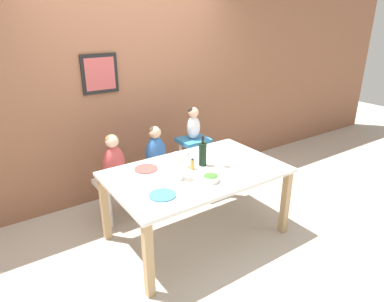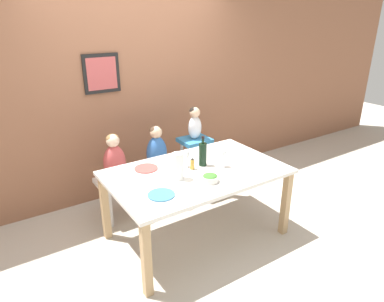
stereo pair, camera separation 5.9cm
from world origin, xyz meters
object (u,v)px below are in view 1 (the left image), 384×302
(chair_far_center, at_px, (157,175))
(paper_towel_roll, at_px, (178,166))
(person_baby_right, at_px, (193,122))
(dinner_plate_back_right, at_px, (218,150))
(chair_right_highchair, at_px, (193,151))
(wine_bottle, at_px, (203,154))
(person_child_left, at_px, (113,159))
(wine_glass_far, at_px, (186,154))
(dinner_plate_back_left, at_px, (146,169))
(dinner_plate_front_right, at_px, (245,168))
(dinner_plate_front_left, at_px, (163,195))
(wine_glass_near, at_px, (223,154))
(salad_bowl_large, at_px, (211,178))
(person_child_center, at_px, (156,149))
(chair_far_left, at_px, (116,187))

(chair_far_center, distance_m, paper_towel_roll, 0.98)
(person_baby_right, bearing_deg, dinner_plate_back_right, -88.58)
(chair_right_highchair, distance_m, wine_bottle, 0.85)
(wine_bottle, relative_size, dinner_plate_back_right, 1.33)
(person_child_left, xyz_separation_m, paper_towel_roll, (0.31, -0.83, 0.15))
(chair_far_center, bearing_deg, wine_glass_far, -90.36)
(dinner_plate_back_left, xyz_separation_m, dinner_plate_front_right, (0.83, -0.53, 0.00))
(wine_bottle, xyz_separation_m, dinner_plate_front_left, (-0.65, -0.32, -0.12))
(paper_towel_roll, relative_size, dinner_plate_back_left, 1.10)
(wine_glass_near, bearing_deg, wine_glass_far, 147.84)
(paper_towel_roll, height_order, wine_glass_near, paper_towel_roll)
(chair_far_center, height_order, wine_glass_near, wine_glass_near)
(chair_far_center, distance_m, salad_bowl_large, 1.11)
(chair_right_highchair, height_order, salad_bowl_large, salad_bowl_large)
(person_baby_right, height_order, wine_glass_far, person_baby_right)
(chair_right_highchair, relative_size, salad_bowl_large, 4.78)
(person_child_left, xyz_separation_m, dinner_plate_front_right, (0.98, -1.00, 0.03))
(chair_right_highchair, xyz_separation_m, wine_bottle, (-0.37, -0.70, 0.29))
(paper_towel_roll, xyz_separation_m, wine_glass_far, (0.20, 0.18, 0.01))
(paper_towel_roll, xyz_separation_m, dinner_plate_front_left, (-0.28, -0.19, -0.12))
(person_child_center, xyz_separation_m, person_baby_right, (0.53, 0.00, 0.23))
(chair_far_center, bearing_deg, wine_glass_near, -70.03)
(person_child_center, bearing_deg, wine_glass_far, -90.36)
(dinner_plate_back_left, bearing_deg, person_baby_right, 27.79)
(person_baby_right, distance_m, wine_bottle, 0.80)
(paper_towel_roll, height_order, dinner_plate_front_right, paper_towel_roll)
(wine_bottle, distance_m, dinner_plate_back_right, 0.46)
(person_child_center, height_order, dinner_plate_front_right, person_child_center)
(dinner_plate_front_right, bearing_deg, salad_bowl_large, -175.25)
(chair_far_left, bearing_deg, salad_bowl_large, -63.46)
(person_child_left, relative_size, dinner_plate_back_left, 2.27)
(person_child_center, relative_size, wine_bottle, 1.71)
(chair_far_center, height_order, wine_glass_far, wine_glass_far)
(chair_right_highchair, bearing_deg, salad_bowl_large, -116.70)
(chair_right_highchair, bearing_deg, dinner_plate_back_right, -88.58)
(chair_far_center, bearing_deg, chair_right_highchair, -0.00)
(dinner_plate_back_left, bearing_deg, chair_far_center, 52.35)
(wine_glass_near, height_order, dinner_plate_back_right, wine_glass_near)
(person_child_center, bearing_deg, paper_towel_roll, -103.96)
(wine_glass_far, bearing_deg, chair_far_center, 89.64)
(person_baby_right, bearing_deg, chair_far_left, -179.95)
(wine_glass_far, bearing_deg, dinner_plate_back_right, 17.79)
(person_child_left, bearing_deg, wine_glass_far, -51.77)
(person_baby_right, bearing_deg, dinner_plate_front_right, -93.45)
(wine_bottle, height_order, dinner_plate_back_right, wine_bottle)
(chair_far_left, relative_size, dinner_plate_front_left, 2.03)
(dinner_plate_front_left, bearing_deg, salad_bowl_large, -2.07)
(chair_far_left, relative_size, salad_bowl_large, 3.01)
(paper_towel_roll, bearing_deg, dinner_plate_back_right, 25.56)
(chair_right_highchair, distance_m, paper_towel_roll, 1.14)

